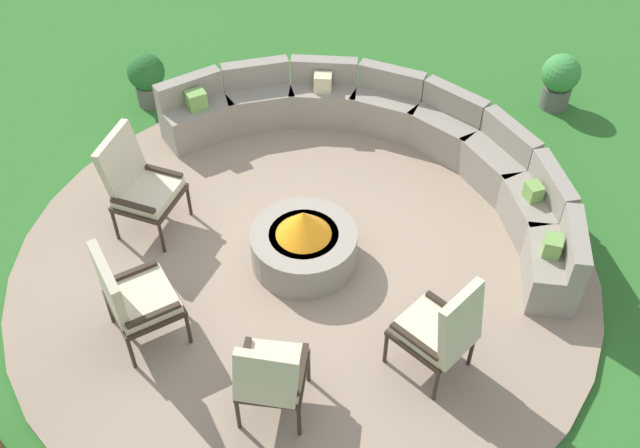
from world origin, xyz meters
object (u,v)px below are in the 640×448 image
Objects in this scene: lounge_chair_back_right at (442,329)px; fire_pit at (304,243)px; potted_plant_0 at (147,77)px; lounge_chair_front_right at (131,296)px; lounge_chair_front_left at (138,183)px; potted_plant_1 at (560,79)px; lounge_chair_back_left at (270,375)px; curved_stone_bench at (391,143)px.

fire_pit is at bearing 86.65° from lounge_chair_back_right.
potted_plant_0 is (-3.37, 0.16, 0.08)m from fire_pit.
lounge_chair_front_left is at bearing 157.31° from lounge_chair_front_right.
potted_plant_1 is at bearing 98.40° from lounge_chair_front_right.
potted_plant_1 reaches higher than potted_plant_0.
lounge_chair_front_left is at bearing -103.58° from potted_plant_1.
lounge_chair_front_left is at bearing -30.01° from potted_plant_0.
fire_pit is 1.03× the size of lounge_chair_back_left.
lounge_chair_back_right reaches higher than fire_pit.
lounge_chair_front_left is 1.45m from lounge_chair_front_right.
lounge_chair_front_left is at bearing 130.04° from lounge_chair_back_left.
curved_stone_bench is 3.41m from lounge_chair_front_right.
lounge_chair_front_right is 1.64× the size of potted_plant_0.
lounge_chair_back_right is at bearing 24.32° from lounge_chair_back_left.
lounge_chair_back_left is (2.62, -0.26, -0.04)m from lounge_chair_front_left.
lounge_chair_back_left is at bearing 151.24° from lounge_chair_back_right.
potted_plant_1 is at bearing 60.48° from lounge_chair_back_left.
curved_stone_bench is 3.40m from lounge_chair_back_left.
lounge_chair_front_right is 5.81m from potted_plant_1.
lounge_chair_back_left is at bearing -75.34° from potted_plant_1.
potted_plant_0 is at bearing -151.14° from lounge_chair_front_left.
lounge_chair_front_right reaches higher than potted_plant_1.
fire_pit is 0.92× the size of lounge_chair_front_right.
lounge_chair_back_right is at bearing -0.42° from potted_plant_0.
lounge_chair_back_left reaches higher than potted_plant_1.
fire_pit reaches higher than potted_plant_0.
lounge_chair_front_right is at bearing -95.99° from fire_pit.
lounge_chair_front_left reaches higher than lounge_chair_back_left.
potted_plant_1 is at bearing 92.87° from fire_pit.
lounge_chair_front_right is at bearing 155.17° from lounge_chair_back_left.
lounge_chair_front_right is 1.13× the size of lounge_chair_back_left.
lounge_chair_front_right reaches higher than potted_plant_0.
fire_pit is 1.50× the size of potted_plant_0.
lounge_chair_front_right is at bearing -30.34° from potted_plant_0.
lounge_chair_front_right is at bearing -89.75° from potted_plant_1.
curved_stone_bench is at bearing 104.90° from lounge_chair_front_right.
lounge_chair_back_right is (0.53, 1.35, 0.03)m from lounge_chair_back_left.
lounge_chair_front_right is 1.59× the size of potted_plant_1.
lounge_chair_back_right reaches higher than potted_plant_0.
potted_plant_0 is (-3.19, 1.87, -0.24)m from lounge_chair_front_right.
curved_stone_bench is 4.71× the size of lounge_chair_back_left.
lounge_chair_back_left is 1.45m from lounge_chair_back_right.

